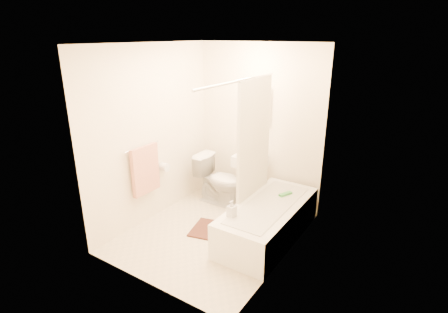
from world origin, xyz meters
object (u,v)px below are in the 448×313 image
Objects in this scene: bathtub at (268,221)px; bath_mat at (216,231)px; soap_bottle at (232,209)px; toilet at (220,180)px; sink at (250,179)px.

bathtub is 0.71m from bath_mat.
bathtub is 8.09× the size of soap_bottle.
toilet reaches higher than bath_mat.
bathtub is 2.52× the size of bath_mat.
soap_bottle is (-0.24, -0.51, 0.33)m from bathtub.
soap_bottle is (0.83, -0.99, 0.19)m from toilet.
bathtub is (0.63, -0.65, -0.21)m from sink.
toilet is 1.18m from bathtub.
toilet is at bearing 120.86° from bath_mat.
bath_mat is at bearing 147.42° from soap_bottle.
sink is at bearing 108.63° from soap_bottle.
toilet is 0.48m from sink.
bath_mat is at bearing -157.62° from bathtub.
bathtub is (1.07, -0.48, -0.14)m from toilet.
toilet is 1.31m from soap_bottle.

